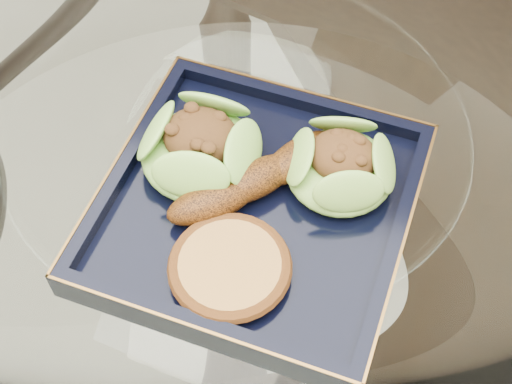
% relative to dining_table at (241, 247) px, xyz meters
% --- Properties ---
extents(dining_table, '(1.13, 1.13, 0.77)m').
position_rel_dining_table_xyz_m(dining_table, '(0.00, 0.00, 0.00)').
color(dining_table, white).
rests_on(dining_table, ground).
extents(dining_chair, '(0.48, 0.48, 0.86)m').
position_rel_dining_table_xyz_m(dining_chair, '(0.07, 0.50, -0.12)').
color(dining_chair, black).
rests_on(dining_chair, ground).
extents(navy_plate, '(0.28, 0.28, 0.02)m').
position_rel_dining_table_xyz_m(navy_plate, '(0.04, -0.05, 0.17)').
color(navy_plate, black).
rests_on(navy_plate, dining_table).
extents(lettuce_wrap_left, '(0.14, 0.14, 0.04)m').
position_rel_dining_table_xyz_m(lettuce_wrap_left, '(-0.03, -0.03, 0.20)').
color(lettuce_wrap_left, '#659F2E').
rests_on(lettuce_wrap_left, navy_plate).
extents(lettuce_wrap_right, '(0.11, 0.11, 0.04)m').
position_rel_dining_table_xyz_m(lettuce_wrap_right, '(0.10, 0.00, 0.20)').
color(lettuce_wrap_right, '#54912A').
rests_on(lettuce_wrap_right, navy_plate).
extents(roasted_plantain, '(0.13, 0.15, 0.03)m').
position_rel_dining_table_xyz_m(roasted_plantain, '(0.03, -0.04, 0.20)').
color(roasted_plantain, '#5D2D09').
rests_on(roasted_plantain, navy_plate).
extents(crumb_patty, '(0.10, 0.10, 0.02)m').
position_rel_dining_table_xyz_m(crumb_patty, '(0.04, -0.13, 0.19)').
color(crumb_patty, '#AE743A').
rests_on(crumb_patty, navy_plate).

